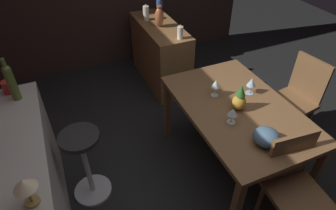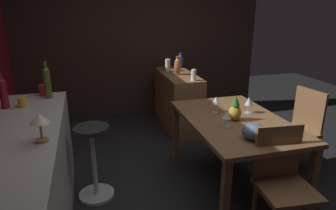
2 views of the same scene
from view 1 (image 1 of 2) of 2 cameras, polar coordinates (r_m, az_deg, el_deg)
ground_plane at (r=2.90m, az=6.90°, el=-14.17°), size 9.00×9.00×0.00m
dining_table at (r=2.60m, az=13.43°, el=-1.75°), size 1.37×0.88×0.74m
sideboard_cabinet at (r=3.93m, az=-1.56°, el=10.04°), size 1.10×0.44×0.82m
chair_near_window at (r=2.42m, az=23.34°, el=-14.09°), size 0.43×0.43×0.89m
chair_by_doorway at (r=3.23m, az=24.03°, el=1.39°), size 0.45×0.45×0.92m
bar_stool at (r=2.58m, az=-15.83°, el=-11.16°), size 0.34×0.34×0.72m
wine_glass_left at (r=2.31m, az=12.63°, el=-1.45°), size 0.08×0.08×0.14m
wine_glass_right at (r=2.56m, az=9.40°, el=4.08°), size 0.08×0.08×0.16m
wine_glass_center at (r=2.66m, az=16.15°, el=4.28°), size 0.08×0.08×0.16m
pineapple_centerpiece at (r=2.46m, az=13.92°, el=1.11°), size 0.12×0.12×0.24m
fruit_bowl at (r=2.23m, az=18.82°, el=-6.00°), size 0.20×0.20×0.12m
wine_bottle_olive at (r=2.51m, az=-28.61°, el=4.20°), size 0.07×0.07×0.36m
cup_red at (r=2.67m, az=-28.93°, el=3.16°), size 0.13×0.09×0.11m
counter_lamp at (r=1.71m, az=-26.39°, el=-14.19°), size 0.13×0.13×0.20m
pillar_candle_tall at (r=3.87m, az=-4.34°, el=17.64°), size 0.08×0.08×0.20m
pillar_candle_short at (r=3.37m, az=2.42°, el=14.07°), size 0.07×0.07×0.17m
vase_copper at (r=3.64m, az=-1.73°, el=16.95°), size 0.11×0.11×0.26m
vase_ceramic_blue at (r=4.10m, az=-1.71°, el=19.29°), size 0.09×0.09×0.23m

